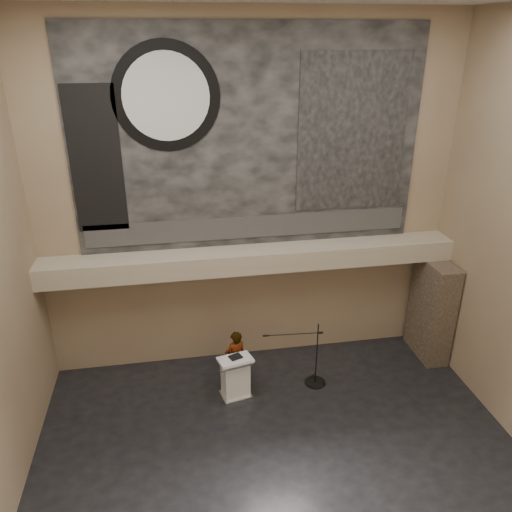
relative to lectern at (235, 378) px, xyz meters
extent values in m
plane|color=black|center=(0.66, -2.24, -0.55)|extent=(10.00, 10.00, 0.00)
cube|color=#856B54|center=(0.66, 1.76, 3.70)|extent=(10.00, 0.02, 8.50)
cube|color=#856B54|center=(0.66, -6.24, 3.70)|extent=(10.00, 0.02, 8.50)
cube|color=tan|center=(0.66, 1.36, 2.40)|extent=(10.00, 0.80, 0.50)
cylinder|color=#B2893D|center=(-0.94, 1.31, 2.12)|extent=(0.04, 0.04, 0.06)
cylinder|color=#B2893D|center=(2.56, 1.31, 2.12)|extent=(0.04, 0.04, 0.06)
cube|color=black|center=(0.66, 1.73, 5.15)|extent=(8.00, 0.05, 5.00)
cube|color=#2E2E2E|center=(0.66, 1.69, 3.10)|extent=(7.76, 0.02, 0.55)
cylinder|color=black|center=(-1.14, 1.69, 6.15)|extent=(2.30, 0.02, 2.30)
cylinder|color=silver|center=(-1.14, 1.67, 6.15)|extent=(1.84, 0.02, 1.84)
cube|color=black|center=(3.06, 1.69, 5.25)|extent=(2.60, 0.02, 3.60)
cube|color=black|center=(-2.74, 1.69, 4.85)|extent=(1.10, 0.02, 3.20)
cube|color=#3D3125|center=(5.31, 0.91, 0.80)|extent=(0.60, 1.40, 2.70)
cube|color=silver|center=(0.00, 0.00, -0.51)|extent=(0.77, 0.65, 0.08)
cube|color=white|center=(0.00, 0.00, 0.01)|extent=(0.67, 0.53, 0.96)
cube|color=white|center=(0.00, -0.02, 0.52)|extent=(0.86, 0.69, 0.13)
cube|color=black|center=(0.01, 0.02, 0.56)|extent=(0.34, 0.31, 0.04)
cube|color=white|center=(-0.12, 0.01, 0.55)|extent=(0.30, 0.35, 0.00)
imported|color=white|center=(0.07, 0.47, 0.20)|extent=(0.63, 0.51, 1.50)
cylinder|color=black|center=(2.01, 0.17, -0.54)|extent=(0.52, 0.52, 0.02)
cylinder|color=black|center=(2.01, 0.17, 0.29)|extent=(0.03, 0.03, 1.69)
cylinder|color=black|center=(1.39, 0.21, 0.90)|extent=(1.38, 0.12, 0.02)
camera|label=1|loc=(-1.16, -9.45, 7.35)|focal=35.00mm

